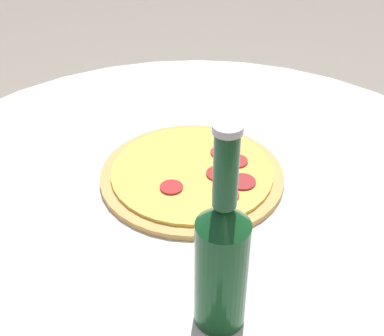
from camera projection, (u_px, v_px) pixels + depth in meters
name	position (u px, v px, depth m)	size (l,w,h in m)	color
table	(196.00, 282.00, 0.91)	(1.06, 1.06, 0.69)	silver
pizza	(193.00, 174.00, 0.87)	(0.30, 0.30, 0.02)	tan
beer_bottle	(222.00, 258.00, 0.59)	(0.06, 0.06, 0.27)	#144C23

